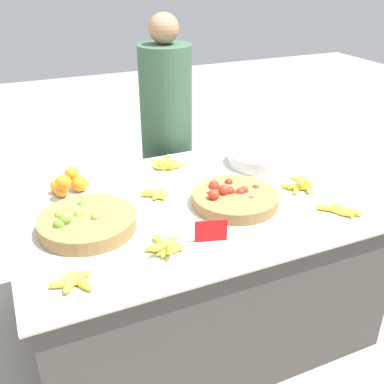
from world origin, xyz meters
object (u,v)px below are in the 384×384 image
object	(u,v)px
metal_bowl	(260,158)
price_sign	(211,231)
vendor_person	(167,146)
lime_bowl	(87,222)
tomato_basket	(234,198)

from	to	relation	value
metal_bowl	price_sign	xyz separation A→B (m)	(-0.60, -0.59, 0.01)
vendor_person	lime_bowl	bearing A→B (deg)	-128.67
tomato_basket	vendor_person	xyz separation A→B (m)	(0.01, 0.93, -0.08)
metal_bowl	vendor_person	size ratio (longest dim) A/B	0.24
tomato_basket	metal_bowl	size ratio (longest dim) A/B	1.13
lime_bowl	tomato_basket	world-z (taller)	lime_bowl
lime_bowl	metal_bowl	world-z (taller)	lime_bowl
tomato_basket	price_sign	world-z (taller)	tomato_basket
metal_bowl	price_sign	bearing A→B (deg)	-135.10
price_sign	lime_bowl	bearing A→B (deg)	161.84
tomato_basket	metal_bowl	world-z (taller)	tomato_basket
vendor_person	tomato_basket	bearing A→B (deg)	-90.84
lime_bowl	price_sign	bearing A→B (deg)	-33.94
metal_bowl	tomato_basket	bearing A→B (deg)	-135.36
metal_bowl	vendor_person	xyz separation A→B (m)	(-0.34, 0.57, -0.09)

